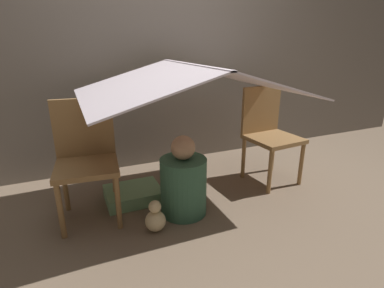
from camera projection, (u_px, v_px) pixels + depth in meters
name	position (u px, v px, depth m)	size (l,w,h in m)	color
ground_plane	(199.00, 205.00, 2.35)	(8.80, 8.80, 0.00)	#7A6651
wall_back	(155.00, 38.00, 2.82)	(7.00, 0.05, 2.50)	#6B6056
chair_left	(86.00, 155.00, 2.09)	(0.45, 0.45, 0.84)	olive
chair_right	(268.00, 131.00, 2.67)	(0.45, 0.45, 0.84)	olive
sheet_canopy	(192.00, 80.00, 2.16)	(1.57, 1.15, 0.23)	silver
person_front	(183.00, 183.00, 2.17)	(0.34, 0.34, 0.60)	#38664C
floor_cushion	(133.00, 194.00, 2.41)	(0.43, 0.34, 0.10)	#7FB27F
plush_toy	(155.00, 218.00, 2.01)	(0.14, 0.14, 0.22)	beige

